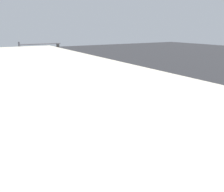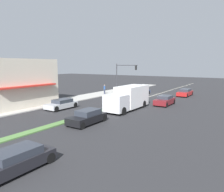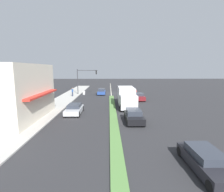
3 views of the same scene
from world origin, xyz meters
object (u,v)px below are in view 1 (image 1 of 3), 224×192
(delivery_truck, at_px, (171,97))
(coupe_blue, at_px, (69,82))
(hatchback_red, at_px, (108,73))
(traffic_signal_main, at_px, (34,58))
(sedan_maroon, at_px, (154,88))
(pedestrian, at_px, (25,93))
(warning_aframe_sign, at_px, (39,89))
(sedan_silver, at_px, (133,153))

(delivery_truck, distance_m, coupe_blue, 13.68)
(hatchback_red, bearing_deg, traffic_signal_main, 14.63)
(coupe_blue, height_order, hatchback_red, coupe_blue)
(traffic_signal_main, relative_size, hatchback_red, 1.24)
(delivery_truck, xyz_separation_m, sedan_maroon, (-2.80, -5.24, -0.83))
(pedestrian, xyz_separation_m, coupe_blue, (-5.88, -3.53, -0.40))
(warning_aframe_sign, bearing_deg, traffic_signal_main, -89.89)
(traffic_signal_main, distance_m, hatchback_red, 11.96)
(coupe_blue, relative_size, sedan_silver, 1.03)
(coupe_blue, distance_m, hatchback_red, 7.72)
(hatchback_red, xyz_separation_m, sedan_maroon, (0.00, 10.47, 0.02))
(traffic_signal_main, xyz_separation_m, hatchback_red, (-11.12, -2.90, -3.29))
(delivery_truck, bearing_deg, coupe_blue, -71.20)
(sedan_maroon, bearing_deg, hatchback_red, -90.00)
(pedestrian, distance_m, coupe_blue, 6.87)
(coupe_blue, relative_size, hatchback_red, 0.95)
(warning_aframe_sign, bearing_deg, sedan_maroon, 148.09)
(warning_aframe_sign, xyz_separation_m, coupe_blue, (-3.92, -0.75, 0.20))
(hatchback_red, bearing_deg, delivery_truck, 79.90)
(coupe_blue, bearing_deg, sedan_maroon, 133.16)
(hatchback_red, relative_size, sedan_silver, 1.09)
(sedan_maroon, distance_m, sedan_silver, 13.91)
(warning_aframe_sign, height_order, sedan_maroon, sedan_maroon)
(sedan_silver, bearing_deg, pedestrian, -77.45)
(traffic_signal_main, height_order, hatchback_red, traffic_signal_main)
(sedan_maroon, bearing_deg, traffic_signal_main, -34.21)
(delivery_truck, bearing_deg, warning_aframe_sign, -55.64)
(warning_aframe_sign, xyz_separation_m, delivery_truck, (-8.32, 12.17, 1.04))
(coupe_blue, xyz_separation_m, hatchback_red, (-7.20, -2.79, -0.01))
(warning_aframe_sign, height_order, sedan_silver, sedan_silver)
(hatchback_red, bearing_deg, sedan_maroon, 90.00)
(pedestrian, distance_m, sedan_silver, 14.16)
(traffic_signal_main, relative_size, pedestrian, 3.25)
(delivery_truck, height_order, sedan_silver, delivery_truck)
(pedestrian, distance_m, delivery_truck, 13.93)
(delivery_truck, height_order, sedan_maroon, delivery_truck)
(sedan_silver, bearing_deg, sedan_maroon, -135.96)
(warning_aframe_sign, distance_m, delivery_truck, 14.78)
(sedan_maroon, xyz_separation_m, sedan_silver, (10.00, 9.67, -0.03))
(sedan_maroon, bearing_deg, coupe_blue, -46.84)
(traffic_signal_main, height_order, warning_aframe_sign, traffic_signal_main)
(pedestrian, height_order, sedan_silver, pedestrian)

